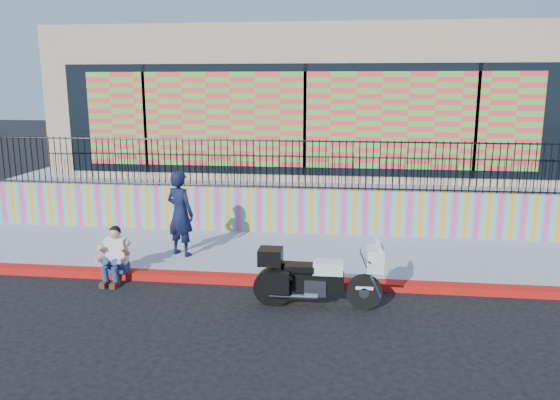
# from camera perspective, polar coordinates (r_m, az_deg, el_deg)

# --- Properties ---
(ground) EXTENTS (90.00, 90.00, 0.00)m
(ground) POSITION_cam_1_polar(r_m,az_deg,el_deg) (10.51, 0.68, -8.86)
(ground) COLOR black
(ground) RESTS_ON ground
(red_curb) EXTENTS (16.00, 0.30, 0.15)m
(red_curb) POSITION_cam_1_polar(r_m,az_deg,el_deg) (10.48, 0.68, -8.48)
(red_curb) COLOR #BA0D0D
(red_curb) RESTS_ON ground
(sidewalk) EXTENTS (16.00, 3.00, 0.15)m
(sidewalk) POSITION_cam_1_polar(r_m,az_deg,el_deg) (12.03, 1.56, -5.74)
(sidewalk) COLOR #9197AE
(sidewalk) RESTS_ON ground
(mural_wall) EXTENTS (16.00, 0.20, 1.10)m
(mural_wall) POSITION_cam_1_polar(r_m,az_deg,el_deg) (13.40, 2.23, -1.12)
(mural_wall) COLOR #DD3A7B
(mural_wall) RESTS_ON sidewalk
(metal_fence) EXTENTS (15.80, 0.04, 1.20)m
(metal_fence) POSITION_cam_1_polar(r_m,az_deg,el_deg) (13.19, 2.27, 3.75)
(metal_fence) COLOR black
(metal_fence) RESTS_ON mural_wall
(elevated_platform) EXTENTS (16.00, 10.00, 1.25)m
(elevated_platform) POSITION_cam_1_polar(r_m,az_deg,el_deg) (18.41, 3.58, 2.24)
(elevated_platform) COLOR #9197AE
(elevated_platform) RESTS_ON ground
(storefront_building) EXTENTS (14.00, 8.06, 4.00)m
(storefront_building) POSITION_cam_1_polar(r_m,az_deg,el_deg) (17.93, 3.64, 10.41)
(storefront_building) COLOR tan
(storefront_building) RESTS_ON elevated_platform
(police_motorcycle) EXTENTS (2.16, 0.71, 1.34)m
(police_motorcycle) POSITION_cam_1_polar(r_m,az_deg,el_deg) (9.38, 3.78, -7.85)
(police_motorcycle) COLOR black
(police_motorcycle) RESTS_ON ground
(police_officer) EXTENTS (0.79, 0.68, 1.82)m
(police_officer) POSITION_cam_1_polar(r_m,az_deg,el_deg) (11.74, -10.39, -1.39)
(police_officer) COLOR black
(police_officer) RESTS_ON sidewalk
(seated_man) EXTENTS (0.54, 0.71, 1.06)m
(seated_man) POSITION_cam_1_polar(r_m,az_deg,el_deg) (10.97, -16.97, -6.00)
(seated_man) COLOR navy
(seated_man) RESTS_ON ground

